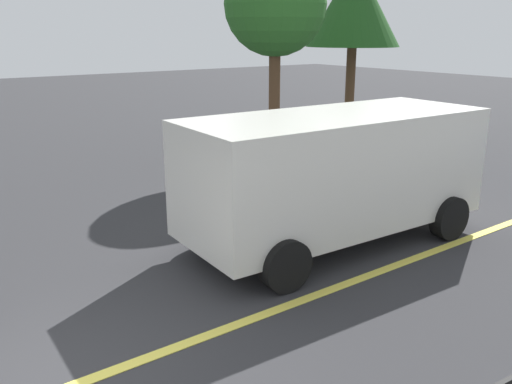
{
  "coord_description": "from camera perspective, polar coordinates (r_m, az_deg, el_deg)",
  "views": [
    {
      "loc": [
        -0.78,
        -4.89,
        3.48
      ],
      "look_at": [
        3.38,
        0.81,
        1.36
      ],
      "focal_mm": 37.84,
      "sensor_mm": 36.0,
      "label": 1
    }
  ],
  "objects": [
    {
      "name": "white_van",
      "position": [
        9.02,
        8.5,
        2.32
      ],
      "size": [
        5.27,
        2.43,
        2.2
      ],
      "color": "silver",
      "rests_on": "ground_plane"
    },
    {
      "name": "tree_centre_verge",
      "position": [
        18.48,
        10.33,
        18.96
      ],
      "size": [
        3.03,
        3.03,
        5.67
      ],
      "color": "#513823",
      "rests_on": "ground_plane"
    },
    {
      "name": "tree_left_verge",
      "position": [
        14.39,
        2.05,
        19.09
      ],
      "size": [
        2.6,
        2.6,
        5.42
      ],
      "color": "#513823",
      "rests_on": "ground_plane"
    },
    {
      "name": "lane_marking_centre",
      "position": [
        7.09,
        1.43,
        -12.62
      ],
      "size": [
        28.0,
        0.16,
        0.01
      ],
      "primitive_type": "cube",
      "color": "#E0D14C"
    }
  ]
}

